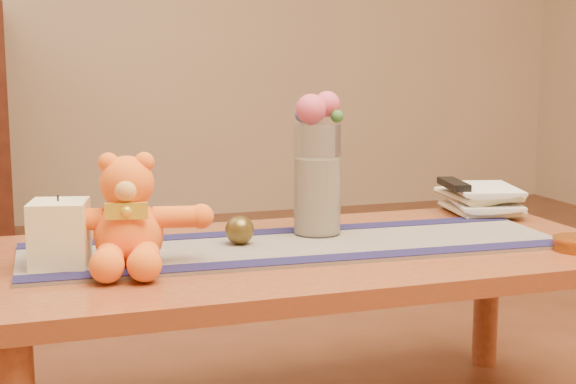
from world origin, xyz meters
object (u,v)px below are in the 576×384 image
object	(u,v)px
glass_vase	(317,179)
bronze_ball	(240,230)
pillar_candle	(60,234)
tv_remote	(454,184)
book_bottom	(452,211)
teddy_bear	(128,212)

from	to	relation	value
glass_vase	bronze_ball	world-z (taller)	glass_vase
pillar_candle	tv_remote	distance (m)	1.06
book_bottom	tv_remote	size ratio (longest dim) A/B	1.39
pillar_candle	bronze_ball	world-z (taller)	pillar_candle
teddy_bear	bronze_ball	xyz separation A→B (m)	(0.26, 0.10, -0.07)
glass_vase	bronze_ball	bearing A→B (deg)	-166.64
glass_vase	book_bottom	distance (m)	0.48
glass_vase	book_bottom	size ratio (longest dim) A/B	1.17
teddy_bear	glass_vase	size ratio (longest dim) A/B	1.22
teddy_bear	book_bottom	xyz separation A→B (m)	(0.90, 0.29, -0.10)
teddy_bear	pillar_candle	xyz separation A→B (m)	(-0.13, 0.02, -0.04)
glass_vase	pillar_candle	bearing A→B (deg)	-168.30
teddy_bear	glass_vase	xyz separation A→B (m)	(0.46, 0.15, 0.02)
bronze_ball	glass_vase	bearing A→B (deg)	13.36
glass_vase	teddy_bear	bearing A→B (deg)	-162.28
teddy_bear	book_bottom	distance (m)	0.95
glass_vase	bronze_ball	distance (m)	0.23
glass_vase	book_bottom	world-z (taller)	glass_vase
bronze_ball	book_bottom	world-z (taller)	bronze_ball
bronze_ball	tv_remote	size ratio (longest dim) A/B	0.40
book_bottom	bronze_ball	bearing A→B (deg)	-154.53
bronze_ball	book_bottom	distance (m)	0.67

